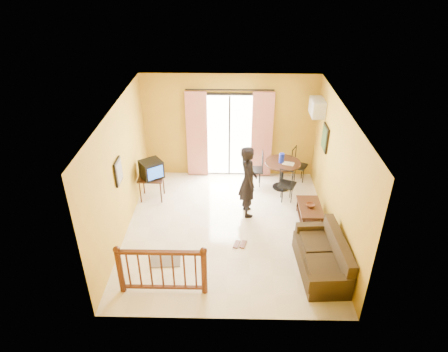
{
  "coord_description": "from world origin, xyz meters",
  "views": [
    {
      "loc": [
        0.07,
        -7.15,
        5.51
      ],
      "look_at": [
        -0.09,
        0.2,
        1.24
      ],
      "focal_mm": 32.0,
      "sensor_mm": 36.0,
      "label": 1
    }
  ],
  "objects_px": {
    "dining_table": "(282,168)",
    "standing_person": "(248,181)",
    "coffee_table": "(310,211)",
    "sofa": "(324,259)",
    "television": "(151,169)"
  },
  "relations": [
    {
      "from": "television",
      "to": "standing_person",
      "type": "bearing_deg",
      "value": -50.38
    },
    {
      "from": "dining_table",
      "to": "sofa",
      "type": "height_order",
      "value": "sofa"
    },
    {
      "from": "standing_person",
      "to": "dining_table",
      "type": "bearing_deg",
      "value": -48.84
    },
    {
      "from": "television",
      "to": "sofa",
      "type": "xyz_separation_m",
      "value": [
        3.72,
        -2.51,
        -0.52
      ]
    },
    {
      "from": "dining_table",
      "to": "standing_person",
      "type": "bearing_deg",
      "value": -128.44
    },
    {
      "from": "television",
      "to": "sofa",
      "type": "distance_m",
      "value": 4.52
    },
    {
      "from": "dining_table",
      "to": "sofa",
      "type": "distance_m",
      "value": 3.13
    },
    {
      "from": "dining_table",
      "to": "coffee_table",
      "type": "xyz_separation_m",
      "value": [
        0.49,
        -1.45,
        -0.33
      ]
    },
    {
      "from": "sofa",
      "to": "dining_table",
      "type": "bearing_deg",
      "value": 95.5
    },
    {
      "from": "coffee_table",
      "to": "sofa",
      "type": "distance_m",
      "value": 1.63
    },
    {
      "from": "coffee_table",
      "to": "standing_person",
      "type": "height_order",
      "value": "standing_person"
    },
    {
      "from": "dining_table",
      "to": "sofa",
      "type": "relative_size",
      "value": 0.52
    },
    {
      "from": "coffee_table",
      "to": "dining_table",
      "type": "bearing_deg",
      "value": 108.46
    },
    {
      "from": "coffee_table",
      "to": "sofa",
      "type": "xyz_separation_m",
      "value": [
        0.0,
        -1.63,
        0.03
      ]
    },
    {
      "from": "television",
      "to": "sofa",
      "type": "bearing_deg",
      "value": -69.98
    }
  ]
}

